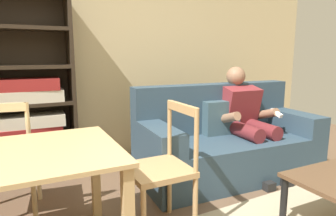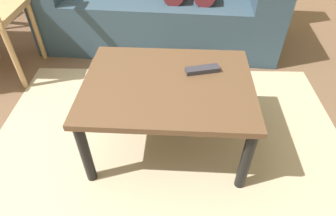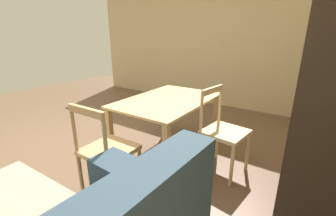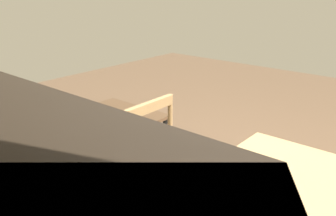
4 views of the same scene
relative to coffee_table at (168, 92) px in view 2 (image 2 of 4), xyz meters
name	(u,v)px [view 2 (image 2 of 4)]	position (x,y,z in m)	size (l,w,h in m)	color
coffee_table	(168,92)	(0.00, 0.00, 0.00)	(0.82, 0.63, 0.41)	brown
tv_remote	(202,70)	(0.17, 0.10, 0.07)	(0.05, 0.17, 0.02)	#2D2D38
area_rug	(168,139)	(0.00, 0.00, -0.35)	(2.00, 1.40, 0.01)	tan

